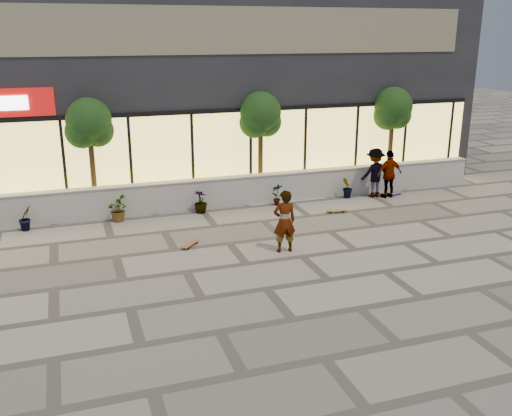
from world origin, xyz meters
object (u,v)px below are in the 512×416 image
object	(u,v)px
skater_right_far	(375,173)
skateboard_center	(190,244)
skateboard_right_near	(337,210)
skateboard_right_far	(395,193)
tree_mideast	(260,117)
skater_center	(284,221)
tree_midwest	(89,126)
skater_right_near	(389,174)
tree_east	(393,111)

from	to	relation	value
skater_right_far	skateboard_center	distance (m)	8.24
skateboard_right_near	skateboard_center	bearing A→B (deg)	-155.45
skateboard_center	skateboard_right_near	xyz separation A→B (m)	(5.47, 1.56, -0.00)
skateboard_right_far	skateboard_center	bearing A→B (deg)	-179.79
tree_mideast	skater_center	world-z (taller)	tree_mideast
tree_midwest	skateboard_center	bearing A→B (deg)	-61.21
skater_center	skateboard_right_near	bearing A→B (deg)	-134.33
skater_right_near	skateboard_right_far	world-z (taller)	skater_right_near
skater_center	skater_right_far	size ratio (longest dim) A/B	0.97
tree_midwest	skateboard_right_far	xyz separation A→B (m)	(10.91, -1.50, -2.91)
tree_mideast	tree_midwest	bearing A→B (deg)	180.00
tree_east	skateboard_right_far	xyz separation A→B (m)	(-0.59, -1.50, -2.91)
tree_mideast	skateboard_right_far	xyz separation A→B (m)	(4.91, -1.50, -2.91)
tree_mideast	skateboard_center	size ratio (longest dim) A/B	5.50
tree_midwest	tree_mideast	size ratio (longest dim) A/B	1.00
tree_east	skateboard_center	size ratio (longest dim) A/B	5.50
skateboard_right_near	tree_east	bearing A→B (deg)	45.42
tree_midwest	skateboard_center	distance (m)	5.70
skater_center	skater_right_far	bearing A→B (deg)	-138.64
tree_east	tree_midwest	bearing A→B (deg)	180.00
tree_midwest	skateboard_right_near	bearing A→B (deg)	-19.26
tree_mideast	tree_east	bearing A→B (deg)	0.00
skater_center	skateboard_right_near	distance (m)	4.21
tree_mideast	skater_right_near	world-z (taller)	tree_mideast
skater_right_near	skateboard_right_near	world-z (taller)	skater_right_near
tree_midwest	skater_right_near	bearing A→B (deg)	-8.98
tree_mideast	skater_right_far	bearing A→B (deg)	-19.16
skater_center	skateboard_right_far	size ratio (longest dim) A/B	2.39
tree_midwest	tree_mideast	world-z (taller)	same
skater_right_far	skateboard_center	world-z (taller)	skater_right_far
skater_center	skater_right_near	distance (m)	6.89
tree_mideast	tree_east	xyz separation A→B (m)	(5.50, 0.00, 0.00)
tree_mideast	skater_right_near	bearing A→B (deg)	-20.25
tree_midwest	skateboard_right_near	size ratio (longest dim) A/B	5.14
tree_midwest	skater_center	distance (m)	7.61
tree_midwest	skater_right_near	xyz separation A→B (m)	(10.50, -1.66, -2.09)
tree_mideast	skater_right_far	xyz separation A→B (m)	(4.03, -1.40, -2.06)
tree_mideast	skateboard_center	xyz separation A→B (m)	(-3.64, -4.29, -2.91)
tree_east	skater_center	bearing A→B (deg)	-140.50
skater_right_near	skateboard_right_near	xyz separation A→B (m)	(-2.67, -1.08, -0.82)
skater_center	skater_right_far	xyz separation A→B (m)	(5.24, 4.13, 0.03)
tree_midwest	skateboard_right_far	bearing A→B (deg)	-7.83
tree_mideast	skater_center	size ratio (longest dim) A/B	2.18
skateboard_center	skateboard_right_near	distance (m)	5.69
tree_east	skateboard_center	world-z (taller)	tree_east
tree_mideast	skater_center	xyz separation A→B (m)	(-1.21, -5.53, -2.09)
tree_east	skater_center	world-z (taller)	tree_east
skater_center	skateboard_center	distance (m)	2.85
tree_east	skater_right_far	bearing A→B (deg)	-136.39
skater_right_near	skater_right_far	xyz separation A→B (m)	(-0.47, 0.26, 0.03)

